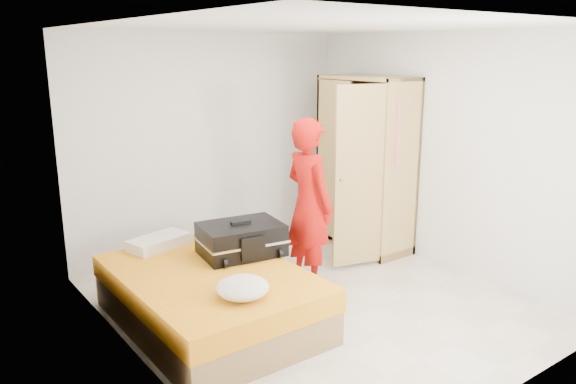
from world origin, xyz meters
TOP-DOWN VIEW (x-y plane):
  - room at (0.00, 0.00)m, footprint 4.00×4.02m
  - bed at (-1.05, 0.21)m, footprint 1.42×2.02m
  - wardrobe at (1.45, 0.86)m, footprint 1.16×1.20m
  - person at (0.16, 0.32)m, footprint 0.44×0.66m
  - suitcase at (-0.59, 0.41)m, footprint 0.85×0.68m
  - round_cushion at (-1.10, -0.42)m, footprint 0.42×0.42m
  - pillow at (-1.15, 1.06)m, footprint 0.65×0.44m

SIDE VIEW (x-z plane):
  - bed at x=-1.05m, z-range 0.00..0.50m
  - pillow at x=-1.15m, z-range 0.50..0.61m
  - round_cushion at x=-1.10m, z-range 0.50..0.66m
  - suitcase at x=-0.59m, z-range 0.48..0.81m
  - person at x=0.16m, z-range 0.00..1.76m
  - wardrobe at x=1.45m, z-range -0.05..2.05m
  - room at x=0.00m, z-range 0.00..2.60m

